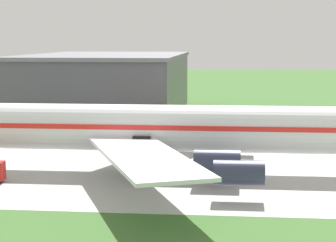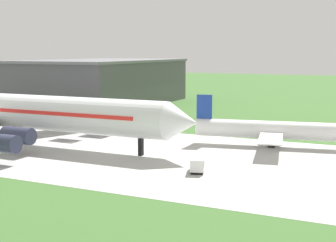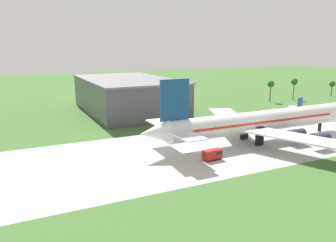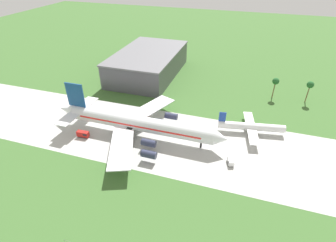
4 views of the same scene
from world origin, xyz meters
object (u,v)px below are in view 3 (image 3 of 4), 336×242
Objects in this scene: fuel_truck at (213,154)px; jet_airliner at (257,122)px; regional_aircraft at (317,110)px; terminal_building at (127,95)px.

jet_airliner is at bearing 21.54° from fuel_truck.
jet_airliner reaches higher than fuel_truck.
fuel_truck is (-22.01, -8.69, -4.80)m from jet_airliner.
fuel_truck is at bearing -158.46° from jet_airliner.
regional_aircraft is at bearing 20.06° from jet_airliner.
fuel_truck is at bearing -159.47° from regional_aircraft.
jet_airliner reaches higher than regional_aircraft.
terminal_building is at bearing 107.36° from jet_airliner.
terminal_building reaches higher than regional_aircraft.
terminal_building is (-67.60, 47.72, 4.42)m from regional_aircraft.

